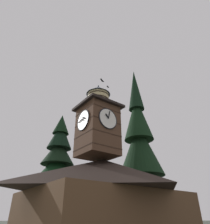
# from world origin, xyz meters

# --- Properties ---
(building_main) EXTENTS (13.14, 10.95, 6.56)m
(building_main) POSITION_xyz_m (-1.06, -1.67, 3.36)
(building_main) COLOR brown
(building_main) RESTS_ON ground_plane
(clock_tower) EXTENTS (3.95, 3.95, 7.87)m
(clock_tower) POSITION_xyz_m (-0.05, -1.23, 9.97)
(clock_tower) COLOR #4C3323
(clock_tower) RESTS_ON building_main
(pine_tree_behind) EXTENTS (6.65, 6.65, 13.68)m
(pine_tree_behind) POSITION_xyz_m (0.46, -8.80, 5.73)
(pine_tree_behind) COLOR #473323
(pine_tree_behind) RESTS_ON ground_plane
(pine_tree_aside) EXTENTS (6.99, 6.99, 21.56)m
(pine_tree_aside) POSITION_xyz_m (-8.00, -3.42, 8.17)
(pine_tree_aside) COLOR #473323
(pine_tree_aside) RESTS_ON ground_plane
(moon) EXTENTS (2.19, 2.19, 2.19)m
(moon) POSITION_xyz_m (-17.07, -45.65, 9.95)
(moon) COLOR silver
(flying_bird_high) EXTENTS (0.50, 0.35, 0.13)m
(flying_bird_high) POSITION_xyz_m (-3.78, -4.41, 17.52)
(flying_bird_high) COLOR black
(flying_bird_low) EXTENTS (0.70, 0.44, 0.13)m
(flying_bird_low) POSITION_xyz_m (-0.80, -1.57, 15.59)
(flying_bird_low) COLOR black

